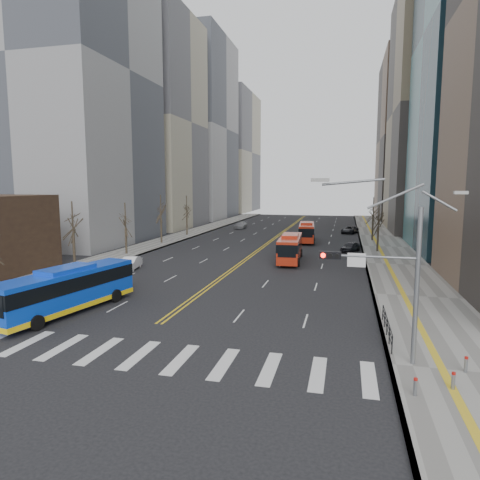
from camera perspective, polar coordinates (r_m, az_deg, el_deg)
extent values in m
plane|color=black|center=(24.87, -15.77, -14.29)|extent=(220.00, 220.00, 0.00)
cube|color=slate|center=(65.86, 18.84, -0.88)|extent=(7.00, 130.00, 0.15)
cube|color=slate|center=(71.41, -9.46, 0.03)|extent=(5.00, 130.00, 0.15)
cube|color=silver|center=(28.13, -26.54, -12.21)|extent=(0.70, 4.00, 0.01)
cube|color=silver|center=(26.72, -22.57, -13.02)|extent=(0.70, 4.00, 0.01)
cube|color=silver|center=(25.44, -18.16, -13.86)|extent=(0.70, 4.00, 0.01)
cube|color=silver|center=(24.33, -13.27, -14.68)|extent=(0.70, 4.00, 0.01)
cube|color=silver|center=(23.40, -7.92, -15.46)|extent=(0.70, 4.00, 0.01)
cube|color=silver|center=(22.69, -2.14, -16.15)|extent=(0.70, 4.00, 0.01)
cube|color=silver|center=(22.20, 3.99, -16.71)|extent=(0.70, 4.00, 0.01)
cube|color=silver|center=(21.96, 10.35, -17.10)|extent=(0.70, 4.00, 0.01)
cube|color=silver|center=(21.97, 16.81, -17.29)|extent=(0.70, 4.00, 0.01)
cube|color=gold|center=(76.46, 4.87, 0.53)|extent=(0.15, 100.00, 0.01)
cube|color=gold|center=(76.40, 5.17, 0.52)|extent=(0.15, 100.00, 0.01)
cube|color=gray|center=(75.56, -22.33, 19.78)|extent=(22.00, 24.00, 52.00)
cube|color=gray|center=(96.87, -12.80, 14.86)|extent=(22.00, 22.00, 44.00)
cube|color=gray|center=(121.36, -6.49, 14.38)|extent=(20.00, 26.00, 48.00)
cube|color=gray|center=(93.85, 25.97, 15.18)|extent=(20.00, 26.00, 46.00)
cube|color=gray|center=(150.99, -1.78, 11.51)|extent=(18.00, 30.00, 40.00)
cube|color=brown|center=(124.77, 22.37, 12.31)|extent=(18.00, 30.00, 42.00)
cylinder|color=gray|center=(22.83, 22.49, -6.01)|extent=(0.24, 0.24, 8.00)
cylinder|color=gray|center=(22.30, 16.96, -2.14)|extent=(4.50, 0.12, 0.12)
cube|color=black|center=(22.28, 11.94, -1.99)|extent=(1.10, 0.28, 0.38)
cylinder|color=#FF190C|center=(22.14, 11.02, -2.02)|extent=(0.24, 0.08, 0.24)
cylinder|color=black|center=(22.12, 11.93, -2.05)|extent=(0.24, 0.08, 0.24)
cylinder|color=black|center=(22.11, 12.83, -2.08)|extent=(0.24, 0.08, 0.24)
cube|color=silver|center=(22.31, 15.27, -2.60)|extent=(0.90, 0.06, 0.70)
cube|color=#999993|center=(22.02, 10.63, 7.87)|extent=(0.90, 0.35, 0.18)
cube|color=black|center=(27.28, 19.05, -9.90)|extent=(0.04, 6.00, 0.04)
cylinder|color=black|center=(24.61, 19.62, -13.06)|extent=(0.06, 0.06, 1.00)
cylinder|color=black|center=(26.01, 19.30, -11.92)|extent=(0.06, 0.06, 1.00)
cylinder|color=black|center=(27.43, 19.01, -10.90)|extent=(0.06, 0.06, 1.00)
cylinder|color=black|center=(28.86, 18.75, -9.98)|extent=(0.06, 0.06, 1.00)
cylinder|color=black|center=(30.29, 18.51, -9.15)|extent=(0.06, 0.06, 1.00)
cylinder|color=gray|center=(20.60, 22.33, -17.76)|extent=(0.16, 0.16, 0.70)
cylinder|color=#B2140F|center=(20.45, 22.38, -16.79)|extent=(0.17, 0.17, 0.10)
cylinder|color=gray|center=(21.81, 26.54, -16.54)|extent=(0.16, 0.16, 0.70)
cylinder|color=#B2140F|center=(21.67, 26.60, -15.62)|extent=(0.17, 0.17, 0.10)
cylinder|color=gray|center=(23.84, 27.90, -14.56)|extent=(0.16, 0.16, 0.70)
cylinder|color=#B2140F|center=(23.70, 27.96, -13.70)|extent=(0.17, 0.17, 0.10)
cylinder|color=#2B231A|center=(48.35, -21.24, -1.60)|extent=(0.28, 0.28, 3.90)
cylinder|color=#2B231A|center=(57.61, -14.95, -0.13)|extent=(0.28, 0.28, 3.60)
cylinder|color=#2B231A|center=(67.35, -10.45, 1.22)|extent=(0.28, 0.28, 4.00)
cylinder|color=#2B231A|center=(77.46, -7.10, 2.00)|extent=(0.28, 0.28, 3.80)
cylinder|color=#2B231A|center=(60.58, 17.89, 0.07)|extent=(0.28, 0.28, 3.50)
cylinder|color=#2B231A|center=(72.47, 17.26, 1.34)|extent=(0.28, 0.28, 3.75)
cube|color=blue|center=(32.86, -22.03, -6.15)|extent=(4.45, 11.57, 2.67)
cube|color=black|center=(32.75, -22.08, -5.23)|extent=(4.51, 11.61, 0.97)
cube|color=blue|center=(32.57, -22.15, -3.69)|extent=(2.60, 4.25, 0.40)
cube|color=yellow|center=(33.14, -21.94, -8.06)|extent=(4.51, 11.61, 0.35)
cylinder|color=black|center=(31.80, -28.22, -9.14)|extent=(0.48, 1.04, 1.00)
cylinder|color=black|center=(30.01, -25.46, -9.94)|extent=(0.48, 1.04, 1.00)
cylinder|color=black|center=(36.42, -19.05, -6.64)|extent=(0.48, 1.04, 1.00)
cylinder|color=black|center=(34.86, -16.22, -7.15)|extent=(0.48, 1.04, 1.00)
cube|color=#A42511|center=(51.21, 6.70, -1.01)|extent=(2.87, 10.26, 2.60)
cube|color=black|center=(51.13, 6.71, -0.42)|extent=(2.93, 10.29, 0.94)
cube|color=#A42511|center=(51.02, 6.73, 0.55)|extent=(2.04, 3.65, 0.40)
cylinder|color=black|center=(48.29, 5.04, -2.88)|extent=(0.36, 1.02, 1.00)
cylinder|color=black|center=(48.13, 7.78, -2.95)|extent=(0.36, 1.02, 1.00)
cylinder|color=black|center=(54.67, 5.72, -1.68)|extent=(0.36, 1.02, 1.00)
cylinder|color=black|center=(54.52, 8.14, -1.75)|extent=(0.36, 1.02, 1.00)
cube|color=#A42511|center=(69.24, 8.87, 1.10)|extent=(3.01, 10.06, 2.54)
cube|color=black|center=(69.19, 8.88, 1.53)|extent=(3.07, 10.09, 0.92)
cube|color=#A42511|center=(69.11, 8.89, 2.23)|extent=(2.06, 3.60, 0.40)
cylinder|color=black|center=(66.25, 7.84, -0.13)|extent=(0.38, 1.02, 1.00)
cylinder|color=black|center=(66.22, 9.79, -0.18)|extent=(0.38, 1.02, 1.00)
cylinder|color=black|center=(72.54, 8.00, 0.51)|extent=(0.38, 1.02, 1.00)
cylinder|color=black|center=(72.52, 9.78, 0.47)|extent=(0.38, 1.02, 1.00)
imported|color=white|center=(47.50, -14.42, -3.02)|extent=(2.16, 4.37, 1.38)
imported|color=black|center=(60.21, 14.55, -0.89)|extent=(3.09, 4.24, 1.34)
imported|color=gray|center=(89.10, 0.10, 1.98)|extent=(2.01, 4.94, 1.43)
imported|color=black|center=(82.92, 14.41, 1.32)|extent=(3.55, 5.32, 1.36)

